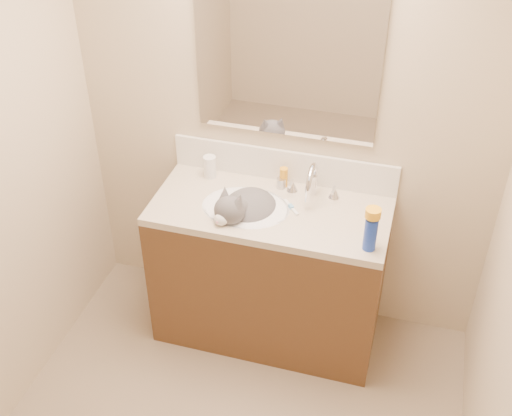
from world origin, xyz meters
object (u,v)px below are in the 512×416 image
Objects in this scene: faucet at (312,184)px; vanity_cabinet at (269,274)px; silver_jar at (281,183)px; amber_bottle at (284,177)px; basin at (246,218)px; spray_can at (370,234)px; pill_bottle at (210,167)px; cat at (246,212)px.

vanity_cabinet is at bearing -142.71° from faucet.
amber_bottle is at bearing 67.54° from silver_jar.
amber_bottle is (0.14, 0.24, 0.12)m from basin.
pill_bottle is at bearing 157.71° from spray_can.
amber_bottle is (0.13, 0.25, 0.08)m from cat.
pill_bottle is (-0.56, 0.05, -0.02)m from faucet.
basin is 0.38m from faucet.
basin is at bearing -150.88° from faucet.
pill_bottle is (-0.27, 0.22, 0.09)m from cat.
cat is 2.69× the size of spray_can.
silver_jar is 0.34× the size of spray_can.
pill_bottle is 0.39m from silver_jar.
basin is 0.37m from pill_bottle.
cat reaches higher than silver_jar.
vanity_cabinet is 0.55m from amber_bottle.
silver_jar is (0.01, 0.19, 0.48)m from vanity_cabinet.
cat reaches higher than amber_bottle.
basin is 0.27m from silver_jar.
faucet is (0.30, 0.17, 0.16)m from basin.
basin is 0.04m from cat.
amber_bottle is (-0.16, 0.07, -0.03)m from faucet.
pill_bottle is 0.98m from spray_can.
pill_bottle reaches higher than silver_jar.
pill_bottle is 0.40m from amber_bottle.
silver_jar is at bearing 143.98° from spray_can.
faucet is 0.63× the size of cat.
basin is 1.61× the size of faucet.
faucet reaches higher than pill_bottle.
vanity_cabinet is 0.40m from basin.
spray_can is at bearing -43.41° from faucet.
cat is (-0.12, -0.04, 0.42)m from vanity_cabinet.
spray_can is (0.52, -0.18, 0.53)m from vanity_cabinet.
basin is at bearing -120.16° from silver_jar.
pill_bottle is 1.14× the size of amber_bottle.
vanity_cabinet is 0.58m from faucet.
faucet is 2.61× the size of amber_bottle.
faucet is at bearing 136.59° from spray_can.
faucet reaches higher than cat.
faucet is at bearing -16.61° from silver_jar.
vanity_cabinet is 21.59× the size of silver_jar.
faucet is (0.18, 0.14, 0.54)m from vanity_cabinet.
pill_bottle reaches higher than amber_bottle.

